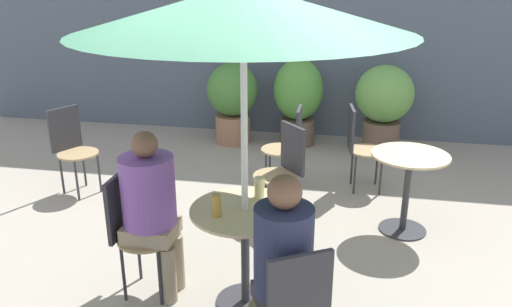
{
  "coord_description": "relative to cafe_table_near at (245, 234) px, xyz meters",
  "views": [
    {
      "loc": [
        0.6,
        -3.02,
        2.22
      ],
      "look_at": [
        -0.03,
        0.31,
        0.99
      ],
      "focal_mm": 35.0,
      "sensor_mm": 36.0,
      "label": 1
    }
  ],
  "objects": [
    {
      "name": "bistro_chair_0",
      "position": [
        -0.82,
        0.0,
        -0.01
      ],
      "size": [
        0.42,
        0.42,
        0.91
      ],
      "rotation": [
        0.0,
        0.0,
        1.57
      ],
      "color": "#997F56",
      "rests_on": "ground_plane"
    },
    {
      "name": "beer_glass_0",
      "position": [
        0.06,
        0.2,
        0.26
      ],
      "size": [
        0.07,
        0.07,
        0.15
      ],
      "color": "beige",
      "rests_on": "cafe_table_near"
    },
    {
      "name": "seated_person_1",
      "position": [
        0.33,
        -0.58,
        0.19
      ],
      "size": [
        0.39,
        0.41,
        1.25
      ],
      "rotation": [
        0.0,
        0.0,
        3.66
      ],
      "color": "#2D2D33",
      "rests_on": "ground_plane"
    },
    {
      "name": "potted_plant_1",
      "position": [
        -0.03,
        3.59,
        0.1
      ],
      "size": [
        0.66,
        0.66,
        1.17
      ],
      "color": "brown",
      "rests_on": "ground_plane"
    },
    {
      "name": "cafe_table_near",
      "position": [
        0.0,
        0.0,
        0.0
      ],
      "size": [
        0.74,
        0.74,
        0.74
      ],
      "color": "#2D2D33",
      "rests_on": "ground_plane"
    },
    {
      "name": "bistro_chair_4",
      "position": [
        -2.2,
        1.57,
        -0.01
      ],
      "size": [
        0.47,
        0.46,
        0.91
      ],
      "rotation": [
        0.0,
        0.0,
        1.1
      ],
      "color": "#997F56",
      "rests_on": "ground_plane"
    },
    {
      "name": "ground_plane",
      "position": [
        0.03,
        0.09,
        -0.55
      ],
      "size": [
        20.0,
        20.0,
        0.0
      ],
      "primitive_type": "plane",
      "color": "gray"
    },
    {
      "name": "bistro_chair_5",
      "position": [
        0.09,
        1.37,
        -0.01
      ],
      "size": [
        0.48,
        0.48,
        0.91
      ],
      "rotation": [
        0.0,
        0.0,
        5.43
      ],
      "color": "#997F56",
      "rests_on": "ground_plane"
    },
    {
      "name": "beer_glass_2",
      "position": [
        0.2,
        -0.06,
        0.28
      ],
      "size": [
        0.06,
        0.06,
        0.19
      ],
      "color": "#DBC65B",
      "rests_on": "cafe_table_near"
    },
    {
      "name": "bistro_chair_3",
      "position": [
        0.77,
        2.18,
        -0.01
      ],
      "size": [
        0.43,
        0.42,
        0.91
      ],
      "rotation": [
        0.0,
        0.0,
        1.69
      ],
      "color": "#997F56",
      "rests_on": "ground_plane"
    },
    {
      "name": "seated_person_0",
      "position": [
        -0.66,
        0.0,
        0.18
      ],
      "size": [
        0.38,
        0.37,
        1.25
      ],
      "rotation": [
        0.0,
        0.0,
        1.57
      ],
      "color": "gray",
      "rests_on": "ground_plane"
    },
    {
      "name": "potted_plant_0",
      "position": [
        -0.91,
        3.49,
        0.08
      ],
      "size": [
        0.69,
        0.69,
        1.1
      ],
      "color": "#93664C",
      "rests_on": "ground_plane"
    },
    {
      "name": "bistro_chair_1",
      "position": [
        0.41,
        -0.71,
        -0.01
      ],
      "size": [
        0.46,
        0.47,
        0.91
      ],
      "rotation": [
        0.0,
        0.0,
        -2.62
      ],
      "color": "#997F56",
      "rests_on": "ground_plane"
    },
    {
      "name": "cafe_table_far",
      "position": [
        1.2,
        1.31,
        -0.02
      ],
      "size": [
        0.67,
        0.67,
        0.74
      ],
      "color": "#2D2D33",
      "rests_on": "ground_plane"
    },
    {
      "name": "storefront_wall",
      "position": [
        0.03,
        4.07,
        0.95
      ],
      "size": [
        10.0,
        0.06,
        3.0
      ],
      "color": "#4C5666",
      "rests_on": "ground_plane"
    },
    {
      "name": "bistro_chair_2",
      "position": [
        0.05,
        2.05,
        -0.01
      ],
      "size": [
        0.42,
        0.42,
        0.91
      ],
      "rotation": [
        0.0,
        0.0,
        4.72
      ],
      "color": "#997F56",
      "rests_on": "ground_plane"
    },
    {
      "name": "umbrella",
      "position": [
        0.0,
        0.0,
        1.47
      ],
      "size": [
        2.04,
        2.04,
        2.17
      ],
      "color": "silver",
      "rests_on": "ground_plane"
    },
    {
      "name": "potted_plant_2",
      "position": [
        1.08,
        3.48,
        0.11
      ],
      "size": [
        0.74,
        0.74,
        1.14
      ],
      "color": "brown",
      "rests_on": "ground_plane"
    },
    {
      "name": "beer_glass_1",
      "position": [
        -0.16,
        -0.14,
        0.26
      ],
      "size": [
        0.06,
        0.06,
        0.15
      ],
      "color": "#B28433",
      "rests_on": "cafe_table_near"
    }
  ]
}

